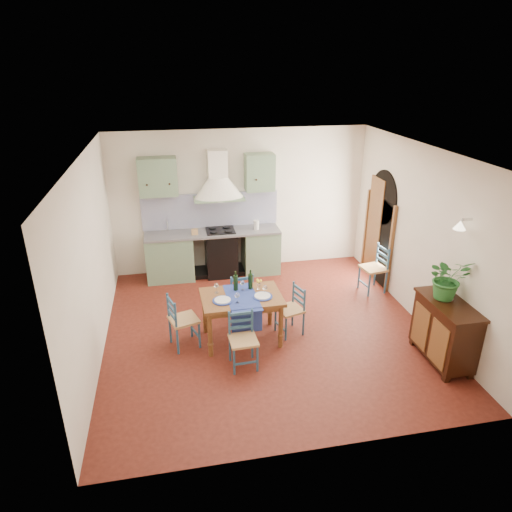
{
  "coord_description": "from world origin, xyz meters",
  "views": [
    {
      "loc": [
        -1.36,
        -6.09,
        3.97
      ],
      "look_at": [
        -0.11,
        0.3,
        1.16
      ],
      "focal_mm": 32.0,
      "sensor_mm": 36.0,
      "label": 1
    }
  ],
  "objects_px": {
    "chair_near": "(243,340)",
    "potted_plant": "(448,278)",
    "dining_table": "(242,301)",
    "sideboard": "(445,330)"
  },
  "relations": [
    {
      "from": "chair_near",
      "to": "potted_plant",
      "type": "height_order",
      "value": "potted_plant"
    },
    {
      "from": "dining_table",
      "to": "chair_near",
      "type": "bearing_deg",
      "value": -98.39
    },
    {
      "from": "dining_table",
      "to": "chair_near",
      "type": "xyz_separation_m",
      "value": [
        -0.09,
        -0.63,
        -0.25
      ]
    },
    {
      "from": "dining_table",
      "to": "chair_near",
      "type": "distance_m",
      "value": 0.68
    },
    {
      "from": "dining_table",
      "to": "sideboard",
      "type": "height_order",
      "value": "dining_table"
    },
    {
      "from": "chair_near",
      "to": "potted_plant",
      "type": "relative_size",
      "value": 1.33
    },
    {
      "from": "sideboard",
      "to": "chair_near",
      "type": "bearing_deg",
      "value": 171.12
    },
    {
      "from": "potted_plant",
      "to": "chair_near",
      "type": "bearing_deg",
      "value": 174.1
    },
    {
      "from": "chair_near",
      "to": "sideboard",
      "type": "bearing_deg",
      "value": -8.88
    },
    {
      "from": "chair_near",
      "to": "potted_plant",
      "type": "distance_m",
      "value": 2.92
    }
  ]
}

